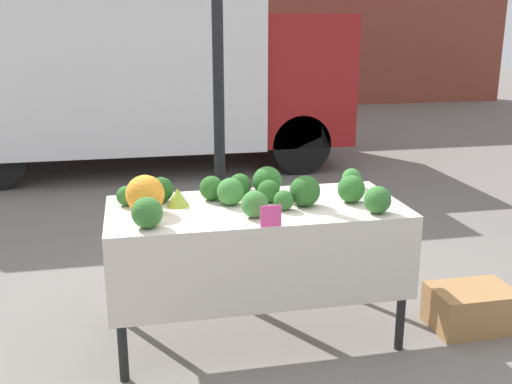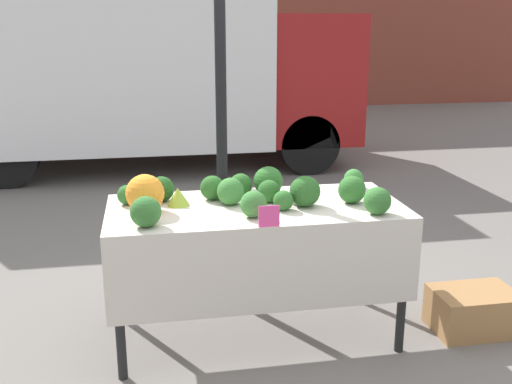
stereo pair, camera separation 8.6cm
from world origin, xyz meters
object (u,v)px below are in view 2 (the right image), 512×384
(parked_truck, at_px, (137,60))
(price_sign, at_px, (269,216))
(orange_cauliflower, at_px, (145,193))
(produce_crate, at_px, (473,311))

(parked_truck, relative_size, price_sign, 46.23)
(orange_cauliflower, xyz_separation_m, price_sign, (0.61, -0.36, -0.05))
(price_sign, xyz_separation_m, produce_crate, (1.30, 0.20, -0.74))
(orange_cauliflower, distance_m, produce_crate, 2.07)
(orange_cauliflower, height_order, produce_crate, orange_cauliflower)
(produce_crate, bearing_deg, parked_truck, 111.96)
(parked_truck, xyz_separation_m, produce_crate, (1.97, -4.89, -1.23))
(price_sign, relative_size, produce_crate, 0.22)
(parked_truck, xyz_separation_m, orange_cauliflower, (0.06, -4.73, -0.44))
(parked_truck, distance_m, price_sign, 5.15)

